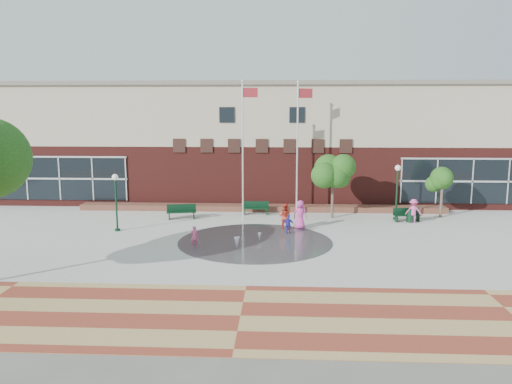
{
  "coord_description": "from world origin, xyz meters",
  "views": [
    {
      "loc": [
        1.36,
        -23.39,
        7.05
      ],
      "look_at": [
        0.0,
        4.0,
        2.6
      ],
      "focal_mm": 35.0,
      "sensor_mm": 36.0,
      "label": 1
    }
  ],
  "objects_px": {
    "bench_left": "(182,214)",
    "child_splash": "(194,237)",
    "flagpole_left": "(243,144)",
    "trash_can": "(411,215)",
    "flagpole_right": "(298,141)"
  },
  "relations": [
    {
      "from": "child_splash",
      "to": "flagpole_left",
      "type": "bearing_deg",
      "value": -135.66
    },
    {
      "from": "flagpole_left",
      "to": "bench_left",
      "type": "xyz_separation_m",
      "value": [
        -4.13,
        0.17,
        -4.7
      ]
    },
    {
      "from": "flagpole_left",
      "to": "trash_can",
      "type": "distance_m",
      "value": 11.66
    },
    {
      "from": "trash_can",
      "to": "child_splash",
      "type": "xyz_separation_m",
      "value": [
        -12.85,
        -6.53,
        0.11
      ]
    },
    {
      "from": "flagpole_left",
      "to": "child_splash",
      "type": "distance_m",
      "value": 8.24
    },
    {
      "from": "flagpole_right",
      "to": "bench_left",
      "type": "bearing_deg",
      "value": 175.03
    },
    {
      "from": "child_splash",
      "to": "bench_left",
      "type": "bearing_deg",
      "value": -101.35
    },
    {
      "from": "bench_left",
      "to": "trash_can",
      "type": "bearing_deg",
      "value": -12.36
    },
    {
      "from": "bench_left",
      "to": "child_splash",
      "type": "height_order",
      "value": "child_splash"
    },
    {
      "from": "trash_can",
      "to": "flagpole_right",
      "type": "bearing_deg",
      "value": 163.69
    },
    {
      "from": "bench_left",
      "to": "child_splash",
      "type": "distance_m",
      "value": 7.08
    },
    {
      "from": "flagpole_left",
      "to": "trash_can",
      "type": "height_order",
      "value": "flagpole_left"
    },
    {
      "from": "trash_can",
      "to": "flagpole_left",
      "type": "bearing_deg",
      "value": 179.56
    },
    {
      "from": "flagpole_left",
      "to": "bench_left",
      "type": "bearing_deg",
      "value": 166.94
    },
    {
      "from": "flagpole_right",
      "to": "flagpole_left",
      "type": "bearing_deg",
      "value": -168.89
    }
  ]
}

